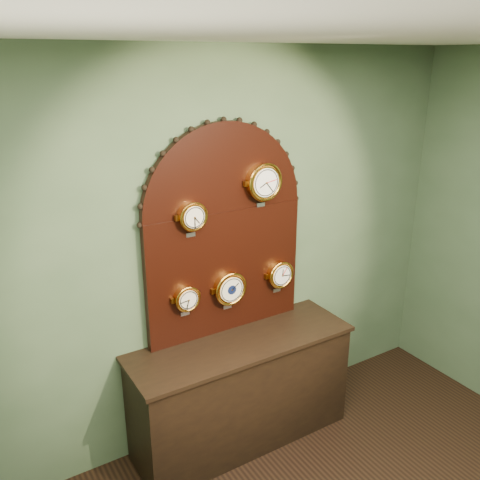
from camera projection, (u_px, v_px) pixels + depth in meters
wall_back at (222, 254)px, 3.62m from camera, size 4.00×0.00×4.00m
shop_counter at (241, 392)px, 3.74m from camera, size 1.60×0.50×0.80m
display_board at (225, 225)px, 3.50m from camera, size 1.26×0.06×1.53m
roman_clock at (192, 216)px, 3.27m from camera, size 0.20×0.08×0.25m
arabic_clock at (264, 182)px, 3.49m from camera, size 0.27×0.08×0.32m
hygrometer at (187, 298)px, 3.43m from camera, size 0.18×0.08×0.23m
barometer at (230, 288)px, 3.60m from camera, size 0.25×0.08×0.30m
tide_clock at (280, 274)px, 3.81m from camera, size 0.21×0.08×0.26m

